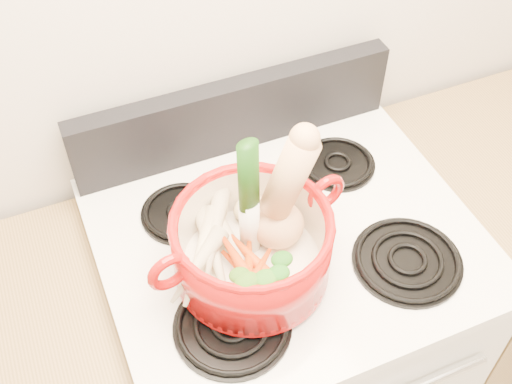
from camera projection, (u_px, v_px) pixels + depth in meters
name	position (u px, v px, depth m)	size (l,w,h in m)	color
wall_back	(222.00, 3.00, 1.30)	(3.50, 0.02, 2.60)	beige
stove_body	(282.00, 348.00, 1.71)	(0.76, 0.65, 0.92)	silver
cooktop	(288.00, 239.00, 1.36)	(0.78, 0.67, 0.03)	white
control_backsplash	(235.00, 115.00, 1.47)	(0.76, 0.05, 0.18)	black
burner_front_left	(232.00, 325.00, 1.19)	(0.22, 0.22, 0.02)	black
burner_front_right	(407.00, 260.00, 1.29)	(0.22, 0.22, 0.02)	black
burner_back_left	(181.00, 212.00, 1.38)	(0.17, 0.17, 0.02)	black
burner_back_right	(338.00, 163.00, 1.48)	(0.17, 0.17, 0.02)	black
dutch_oven	(252.00, 247.00, 1.21)	(0.30, 0.30, 0.15)	#9B0C0A
pot_handle_left	(169.00, 272.00, 1.11)	(0.08, 0.08, 0.02)	#9B0C0A
pot_handle_right	(326.00, 192.00, 1.23)	(0.08, 0.08, 0.02)	#9B0C0A
squash	(279.00, 196.00, 1.18)	(0.11, 0.11, 0.26)	tan
leek	(249.00, 198.00, 1.16)	(0.04, 0.04, 0.28)	white
ginger	(251.00, 207.00, 1.31)	(0.08, 0.06, 0.04)	#D8C685
parsnip_0	(213.00, 250.00, 1.23)	(0.04, 0.04, 0.21)	beige
parsnip_1	(201.00, 255.00, 1.21)	(0.04, 0.04, 0.21)	#EDE6C1
parsnip_2	(233.00, 242.00, 1.23)	(0.04, 0.04, 0.17)	beige
parsnip_3	(197.00, 264.00, 1.19)	(0.04, 0.04, 0.17)	beige
parsnip_4	(216.00, 225.00, 1.24)	(0.04, 0.04, 0.22)	beige
carrot_0	(249.00, 279.00, 1.19)	(0.03, 0.03, 0.15)	#DE460B
carrot_1	(248.00, 279.00, 1.18)	(0.03, 0.03, 0.16)	#C53809
carrot_2	(253.00, 260.00, 1.21)	(0.03, 0.03, 0.16)	#DC4D0B
carrot_3	(256.00, 276.00, 1.18)	(0.03, 0.03, 0.12)	#B93809
carrot_4	(243.00, 269.00, 1.18)	(0.03, 0.03, 0.17)	#D33D0A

